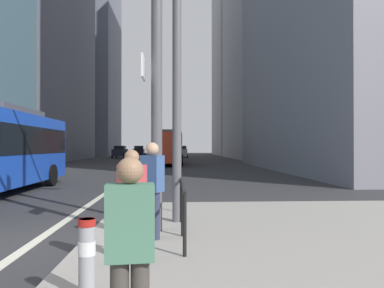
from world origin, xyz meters
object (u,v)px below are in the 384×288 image
at_px(pedestrian_far, 132,199).
at_px(pedestrian_waiting, 130,247).
at_px(city_bus_red_receding, 170,146).
at_px(pedestrian_walking, 152,185).
at_px(car_receding_near, 182,152).
at_px(traffic_signal_gantry, 53,30).
at_px(bollard_left, 87,253).
at_px(car_oncoming_far, 139,151).
at_px(car_oncoming_mid, 120,152).
at_px(car_receding_far, 171,152).

bearing_deg(pedestrian_far, pedestrian_waiting, -83.92).
xyz_separation_m(city_bus_red_receding, pedestrian_walking, (-0.03, -30.90, -0.71)).
bearing_deg(pedestrian_waiting, car_receding_near, 88.25).
xyz_separation_m(city_bus_red_receding, pedestrian_far, (-0.26, -32.16, -0.79)).
xyz_separation_m(traffic_signal_gantry, bollard_left, (1.40, -3.15, -3.48)).
bearing_deg(car_receding_near, car_oncoming_far, 159.17).
height_order(car_oncoming_far, pedestrian_walking, car_oncoming_far).
xyz_separation_m(car_oncoming_mid, car_receding_near, (9.75, 1.59, -0.00)).
height_order(traffic_signal_gantry, pedestrian_waiting, traffic_signal_gantry).
height_order(city_bus_red_receding, pedestrian_far, city_bus_red_receding).
xyz_separation_m(car_receding_near, car_oncoming_far, (-7.19, 2.73, -0.00)).
relative_size(city_bus_red_receding, traffic_signal_gantry, 1.91).
height_order(pedestrian_waiting, pedestrian_walking, pedestrian_walking).
distance_m(car_oncoming_far, pedestrian_far, 57.35).
relative_size(pedestrian_waiting, pedestrian_far, 0.98).
bearing_deg(city_bus_red_receding, car_oncoming_far, 102.30).
bearing_deg(car_oncoming_mid, bollard_left, -82.21).
height_order(car_oncoming_mid, pedestrian_walking, car_oncoming_mid).
relative_size(car_oncoming_far, pedestrian_walking, 2.47).
distance_m(traffic_signal_gantry, pedestrian_waiting, 5.73).
xyz_separation_m(car_receding_near, pedestrian_walking, (-1.78, -53.12, 0.13)).
bearing_deg(traffic_signal_gantry, city_bus_red_receding, 86.19).
xyz_separation_m(city_bus_red_receding, car_receding_near, (1.75, 22.22, -0.85)).
bearing_deg(bollard_left, car_oncoming_mid, 97.79).
bearing_deg(car_oncoming_far, city_bus_red_receding, -77.70).
xyz_separation_m(car_oncoming_mid, pedestrian_far, (7.75, -52.79, 0.05)).
relative_size(car_oncoming_far, traffic_signal_gantry, 0.70).
height_order(car_receding_far, traffic_signal_gantry, traffic_signal_gantry).
height_order(car_oncoming_far, pedestrian_far, car_oncoming_far).
relative_size(pedestrian_walking, pedestrian_far, 1.07).
bearing_deg(pedestrian_far, pedestrian_walking, 79.78).
bearing_deg(traffic_signal_gantry, bollard_left, -66.06).
height_order(car_receding_near, pedestrian_far, car_receding_near).
bearing_deg(car_oncoming_mid, car_receding_near, 9.24).
distance_m(pedestrian_walking, pedestrian_far, 1.28).
xyz_separation_m(car_receding_near, pedestrian_far, (-2.01, -54.38, 0.06)).
xyz_separation_m(city_bus_red_receding, car_oncoming_mid, (-8.01, 20.63, -0.85)).
relative_size(car_oncoming_mid, pedestrian_walking, 2.66).
xyz_separation_m(traffic_signal_gantry, pedestrian_far, (1.76, -1.89, -3.06)).
bearing_deg(car_oncoming_mid, car_receding_far, 15.29).
relative_size(car_receding_far, pedestrian_walking, 2.47).
bearing_deg(car_oncoming_mid, traffic_signal_gantry, -83.29).
distance_m(city_bus_red_receding, traffic_signal_gantry, 30.42).
height_order(car_receding_far, pedestrian_waiting, car_receding_far).
height_order(car_receding_near, pedestrian_walking, car_receding_near).
bearing_deg(car_oncoming_far, car_receding_far, -21.69).
distance_m(pedestrian_waiting, pedestrian_walking, 3.75).
distance_m(car_receding_near, car_receding_far, 1.89).
relative_size(car_oncoming_mid, car_oncoming_far, 1.08).
relative_size(car_receding_near, pedestrian_waiting, 2.81).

